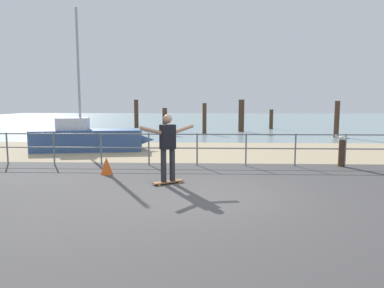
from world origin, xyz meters
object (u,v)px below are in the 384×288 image
(bollard_short, at_px, (341,154))
(seagull, at_px, (342,138))
(skateboard, at_px, (168,182))
(skateboarder, at_px, (168,144))
(traffic_cone, at_px, (107,166))
(sailboat, at_px, (92,139))

(bollard_short, height_order, seagull, seagull)
(seagull, bearing_deg, skateboard, -153.55)
(skateboard, distance_m, bollard_short, 5.80)
(skateboarder, bearing_deg, seagull, 26.45)
(skateboard, height_order, skateboarder, skateboarder)
(skateboard, xyz_separation_m, traffic_cone, (-1.85, 1.09, 0.18))
(sailboat, xyz_separation_m, skateboarder, (3.82, -5.85, 0.49))
(skateboard, relative_size, traffic_cone, 1.55)
(skateboarder, bearing_deg, bollard_short, 26.29)
(skateboard, bearing_deg, traffic_cone, 149.47)
(skateboard, bearing_deg, seagull, 26.45)
(skateboarder, height_order, seagull, skateboarder)
(bollard_short, bearing_deg, skateboard, -153.71)
(skateboarder, distance_m, bollard_short, 5.82)
(bollard_short, bearing_deg, skateboarder, -153.71)
(bollard_short, xyz_separation_m, seagull, (-0.01, 0.01, 0.50))
(sailboat, bearing_deg, seagull, -19.98)
(sailboat, relative_size, skateboarder, 3.52)
(skateboard, relative_size, seagull, 2.03)
(sailboat, height_order, seagull, sailboat)
(sailboat, bearing_deg, traffic_cone, -67.49)
(sailboat, distance_m, skateboard, 7.00)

